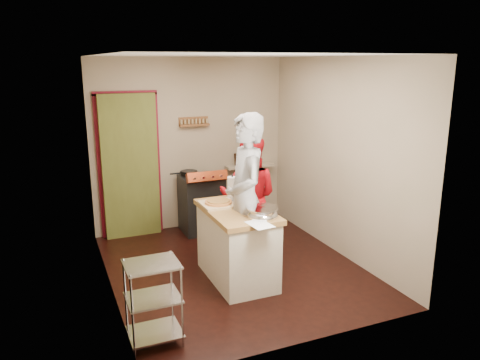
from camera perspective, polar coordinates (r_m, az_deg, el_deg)
name	(u,v)px	position (r m, az deg, el deg)	size (l,w,h in m)	color
floor	(234,268)	(6.01, -0.73, -10.65)	(3.50, 3.50, 0.00)	black
back_wall	(149,158)	(7.12, -11.00, 2.66)	(3.00, 0.44, 2.60)	gray
left_wall	(105,180)	(5.23, -16.18, 0.05)	(0.04, 3.50, 2.60)	gray
right_wall	(339,158)	(6.30, 11.99, 2.66)	(0.04, 3.50, 2.60)	gray
ceiling	(233,54)	(5.45, -0.82, 15.07)	(3.00, 3.50, 0.02)	white
stove	(202,203)	(7.12, -4.71, -2.79)	(0.60, 0.63, 1.00)	black
wire_shelving	(153,299)	(4.46, -10.53, -14.07)	(0.48, 0.40, 0.80)	silver
island	(237,242)	(5.56, -0.33, -7.58)	(0.69, 1.32, 1.19)	beige
person_stripe	(246,200)	(5.37, 0.69, -2.40)	(0.73, 0.48, 1.99)	silver
person_red	(248,197)	(6.10, 1.03, -2.12)	(0.79, 0.61, 1.62)	#B20B13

